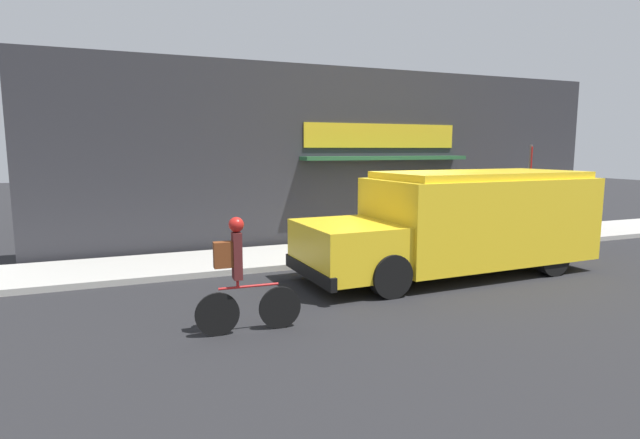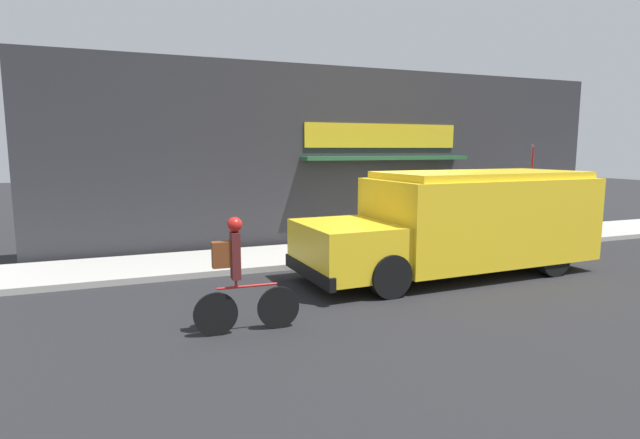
{
  "view_description": "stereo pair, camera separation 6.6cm",
  "coord_description": "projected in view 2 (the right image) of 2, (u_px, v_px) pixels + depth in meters",
  "views": [
    {
      "loc": [
        -5.88,
        -9.99,
        2.58
      ],
      "look_at": [
        -2.0,
        -0.2,
        1.1
      ],
      "focal_mm": 28.0,
      "sensor_mm": 36.0,
      "label": 1
    },
    {
      "loc": [
        -5.82,
        -10.02,
        2.58
      ],
      "look_at": [
        -2.0,
        -0.2,
        1.1
      ],
      "focal_mm": 28.0,
      "sensor_mm": 36.0,
      "label": 2
    }
  ],
  "objects": [
    {
      "name": "sidewalk",
      "position": [
        374.0,
        249.0,
        12.72
      ],
      "size": [
        28.0,
        2.24,
        0.13
      ],
      "color": "#ADAAA3",
      "rests_on": "ground_plane"
    },
    {
      "name": "cyclist",
      "position": [
        238.0,
        276.0,
        6.97
      ],
      "size": [
        1.52,
        0.21,
        1.67
      ],
      "rotation": [
        0.0,
        0.0,
        -0.03
      ],
      "color": "black",
      "rests_on": "ground_plane"
    },
    {
      "name": "trash_bin",
      "position": [
        479.0,
        221.0,
        14.6
      ],
      "size": [
        0.45,
        0.45,
        0.78
      ],
      "color": "#38383D",
      "rests_on": "sidewalk"
    },
    {
      "name": "stop_sign_post",
      "position": [
        531.0,
        176.0,
        13.77
      ],
      "size": [
        0.45,
        0.45,
        2.59
      ],
      "color": "slate",
      "rests_on": "sidewalk"
    },
    {
      "name": "storefront",
      "position": [
        353.0,
        156.0,
        13.69
      ],
      "size": [
        16.3,
        0.75,
        4.77
      ],
      "color": "#2D2D33",
      "rests_on": "ground_plane"
    },
    {
      "name": "school_bus",
      "position": [
        461.0,
        221.0,
        10.36
      ],
      "size": [
        6.36,
        2.75,
        2.13
      ],
      "rotation": [
        0.0,
        0.0,
        0.04
      ],
      "color": "yellow",
      "rests_on": "ground_plane"
    },
    {
      "name": "ground_plane",
      "position": [
        396.0,
        260.0,
        11.69
      ],
      "size": [
        70.0,
        70.0,
        0.0
      ],
      "primitive_type": "plane",
      "color": "#232326"
    }
  ]
}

